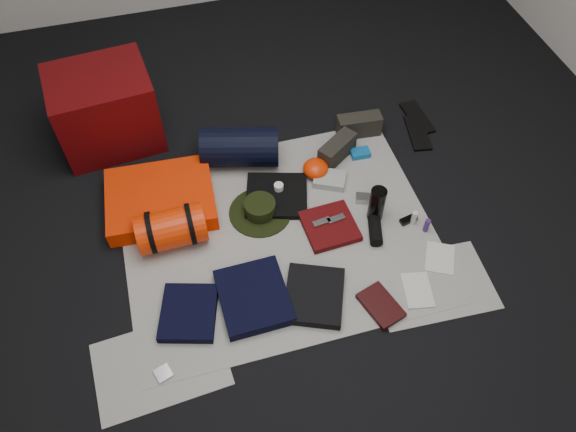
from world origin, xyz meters
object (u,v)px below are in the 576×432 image
object	(u,v)px
stuff_sack	(171,229)
red_cabinet	(106,109)
navy_duffel	(240,147)
compact_camera	(364,198)
sleeping_pad	(161,199)
water_bottle	(377,204)
paperback_book	(381,305)

from	to	relation	value
stuff_sack	red_cabinet	bearing A→B (deg)	105.08
navy_duffel	compact_camera	distance (m)	0.76
sleeping_pad	stuff_sack	world-z (taller)	stuff_sack
navy_duffel	stuff_sack	bearing A→B (deg)	-120.27
sleeping_pad	stuff_sack	bearing A→B (deg)	-83.80
red_cabinet	water_bottle	size ratio (longest dim) A/B	2.58
sleeping_pad	water_bottle	size ratio (longest dim) A/B	2.68
sleeping_pad	compact_camera	xyz separation A→B (m)	(1.07, -0.27, -0.03)
navy_duffel	paperback_book	xyz separation A→B (m)	(0.43, -1.11, -0.10)
stuff_sack	paperback_book	world-z (taller)	stuff_sack
navy_duffel	water_bottle	xyz separation A→B (m)	(0.60, -0.59, -0.01)
red_cabinet	stuff_sack	size ratio (longest dim) A/B	1.59
stuff_sack	paperback_book	bearing A→B (deg)	-36.24
compact_camera	navy_duffel	bearing A→B (deg)	161.36
red_cabinet	water_bottle	xyz separation A→B (m)	(1.29, -0.99, -0.12)
red_cabinet	paperback_book	bearing A→B (deg)	-59.03
stuff_sack	water_bottle	size ratio (longest dim) A/B	1.62
red_cabinet	navy_duffel	bearing A→B (deg)	-35.66
navy_duffel	compact_camera	xyz separation A→B (m)	(0.59, -0.47, -0.09)
navy_duffel	water_bottle	world-z (taller)	navy_duffel
red_cabinet	compact_camera	distance (m)	1.56
red_cabinet	paperback_book	world-z (taller)	red_cabinet
stuff_sack	navy_duffel	distance (m)	0.65
sleeping_pad	compact_camera	bearing A→B (deg)	-14.11
sleeping_pad	navy_duffel	xyz separation A→B (m)	(0.49, 0.20, 0.06)
red_cabinet	stuff_sack	xyz separation A→B (m)	(0.23, -0.85, -0.12)
navy_duffel	water_bottle	bearing A→B (deg)	-29.56
sleeping_pad	stuff_sack	size ratio (longest dim) A/B	1.65
water_bottle	compact_camera	xyz separation A→B (m)	(-0.01, 0.12, -0.09)
sleeping_pad	stuff_sack	xyz separation A→B (m)	(0.03, -0.25, 0.05)
sleeping_pad	navy_duffel	bearing A→B (deg)	22.55
sleeping_pad	water_bottle	distance (m)	1.16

